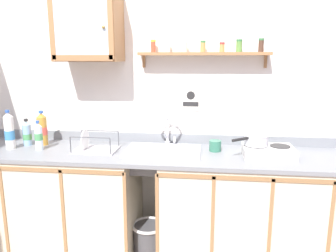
{
  "coord_description": "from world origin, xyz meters",
  "views": [
    {
      "loc": [
        0.36,
        -2.15,
        1.67
      ],
      "look_at": [
        0.06,
        0.4,
        1.14
      ],
      "focal_mm": 34.52,
      "sensor_mm": 36.0,
      "label": 1
    }
  ],
  "objects_px": {
    "bottle_opaque_white_1": "(9,132)",
    "mug": "(215,146)",
    "bottle_juice_amber_0": "(42,129)",
    "trash_bin": "(149,242)",
    "hot_plate_stove": "(268,151)",
    "bottle_water_blue_3": "(27,134)",
    "warning_sign": "(191,99)",
    "wall_cabinet": "(88,26)",
    "sink": "(163,155)",
    "dish_rack": "(94,148)",
    "bottle_water_clear_2": "(39,137)",
    "saucepan": "(256,139)"
  },
  "relations": [
    {
      "from": "bottle_opaque_white_1",
      "to": "mug",
      "type": "relative_size",
      "value": 2.49
    },
    {
      "from": "saucepan",
      "to": "bottle_water_blue_3",
      "type": "distance_m",
      "value": 1.88
    },
    {
      "from": "wall_cabinet",
      "to": "mug",
      "type": "bearing_deg",
      "value": -3.78
    },
    {
      "from": "sink",
      "to": "dish_rack",
      "type": "bearing_deg",
      "value": -174.23
    },
    {
      "from": "bottle_opaque_white_1",
      "to": "mug",
      "type": "height_order",
      "value": "bottle_opaque_white_1"
    },
    {
      "from": "bottle_juice_amber_0",
      "to": "bottle_opaque_white_1",
      "type": "distance_m",
      "value": 0.25
    },
    {
      "from": "warning_sign",
      "to": "bottle_water_blue_3",
      "type": "bearing_deg",
      "value": -170.21
    },
    {
      "from": "bottle_water_blue_3",
      "to": "mug",
      "type": "height_order",
      "value": "bottle_water_blue_3"
    },
    {
      "from": "saucepan",
      "to": "trash_bin",
      "type": "xyz_separation_m",
      "value": [
        -0.83,
        -0.04,
        -0.89
      ]
    },
    {
      "from": "sink",
      "to": "bottle_opaque_white_1",
      "type": "distance_m",
      "value": 1.26
    },
    {
      "from": "saucepan",
      "to": "warning_sign",
      "type": "xyz_separation_m",
      "value": [
        -0.51,
        0.31,
        0.26
      ]
    },
    {
      "from": "bottle_opaque_white_1",
      "to": "mug",
      "type": "bearing_deg",
      "value": 4.54
    },
    {
      "from": "saucepan",
      "to": "wall_cabinet",
      "type": "bearing_deg",
      "value": 173.49
    },
    {
      "from": "bottle_water_blue_3",
      "to": "mug",
      "type": "xyz_separation_m",
      "value": [
        1.58,
        0.01,
        -0.06
      ]
    },
    {
      "from": "hot_plate_stove",
      "to": "wall_cabinet",
      "type": "bearing_deg",
      "value": 173.19
    },
    {
      "from": "saucepan",
      "to": "bottle_juice_amber_0",
      "type": "bearing_deg",
      "value": 176.72
    },
    {
      "from": "hot_plate_stove",
      "to": "bottle_juice_amber_0",
      "type": "bearing_deg",
      "value": 176.32
    },
    {
      "from": "sink",
      "to": "wall_cabinet",
      "type": "relative_size",
      "value": 1.06
    },
    {
      "from": "sink",
      "to": "dish_rack",
      "type": "distance_m",
      "value": 0.56
    },
    {
      "from": "bottle_opaque_white_1",
      "to": "trash_bin",
      "type": "relative_size",
      "value": 0.92
    },
    {
      "from": "sink",
      "to": "wall_cabinet",
      "type": "bearing_deg",
      "value": 169.26
    },
    {
      "from": "wall_cabinet",
      "to": "trash_bin",
      "type": "distance_m",
      "value": 1.83
    },
    {
      "from": "bottle_juice_amber_0",
      "to": "bottle_opaque_white_1",
      "type": "xyz_separation_m",
      "value": [
        -0.2,
        -0.15,
        0.01
      ]
    },
    {
      "from": "bottle_juice_amber_0",
      "to": "trash_bin",
      "type": "distance_m",
      "value": 1.3
    },
    {
      "from": "warning_sign",
      "to": "wall_cabinet",
      "type": "bearing_deg",
      "value": -169.29
    },
    {
      "from": "hot_plate_stove",
      "to": "bottle_opaque_white_1",
      "type": "bearing_deg",
      "value": -179.17
    },
    {
      "from": "saucepan",
      "to": "bottle_water_clear_2",
      "type": "height_order",
      "value": "bottle_water_clear_2"
    },
    {
      "from": "bottle_water_clear_2",
      "to": "bottle_water_blue_3",
      "type": "distance_m",
      "value": 0.21
    },
    {
      "from": "sink",
      "to": "bottle_water_clear_2",
      "type": "relative_size",
      "value": 2.46
    },
    {
      "from": "sink",
      "to": "hot_plate_stove",
      "type": "xyz_separation_m",
      "value": [
        0.8,
        -0.05,
        0.07
      ]
    },
    {
      "from": "dish_rack",
      "to": "bottle_water_clear_2",
      "type": "bearing_deg",
      "value": -175.53
    },
    {
      "from": "bottle_juice_amber_0",
      "to": "bottle_water_blue_3",
      "type": "relative_size",
      "value": 1.29
    },
    {
      "from": "sink",
      "to": "dish_rack",
      "type": "relative_size",
      "value": 1.74
    },
    {
      "from": "bottle_water_clear_2",
      "to": "warning_sign",
      "type": "distance_m",
      "value": 1.28
    },
    {
      "from": "saucepan",
      "to": "wall_cabinet",
      "type": "distance_m",
      "value": 1.59
    },
    {
      "from": "dish_rack",
      "to": "wall_cabinet",
      "type": "distance_m",
      "value": 0.97
    },
    {
      "from": "bottle_water_clear_2",
      "to": "dish_rack",
      "type": "height_order",
      "value": "bottle_water_clear_2"
    },
    {
      "from": "sink",
      "to": "warning_sign",
      "type": "relative_size",
      "value": 2.81
    },
    {
      "from": "wall_cabinet",
      "to": "bottle_juice_amber_0",
      "type": "bearing_deg",
      "value": -173.28
    },
    {
      "from": "dish_rack",
      "to": "warning_sign",
      "type": "bearing_deg",
      "value": 23.46
    },
    {
      "from": "hot_plate_stove",
      "to": "mug",
      "type": "bearing_deg",
      "value": 165.49
    },
    {
      "from": "bottle_water_blue_3",
      "to": "hot_plate_stove",
      "type": "bearing_deg",
      "value": -2.56
    },
    {
      "from": "bottle_water_blue_3",
      "to": "bottle_water_clear_2",
      "type": "bearing_deg",
      "value": -36.17
    },
    {
      "from": "bottle_water_blue_3",
      "to": "trash_bin",
      "type": "bearing_deg",
      "value": -6.21
    },
    {
      "from": "bottle_juice_amber_0",
      "to": "warning_sign",
      "type": "distance_m",
      "value": 1.29
    },
    {
      "from": "bottle_juice_amber_0",
      "to": "dish_rack",
      "type": "distance_m",
      "value": 0.52
    },
    {
      "from": "bottle_juice_amber_0",
      "to": "trash_bin",
      "type": "height_order",
      "value": "bottle_juice_amber_0"
    },
    {
      "from": "dish_rack",
      "to": "trash_bin",
      "type": "height_order",
      "value": "dish_rack"
    },
    {
      "from": "bottle_water_blue_3",
      "to": "mug",
      "type": "distance_m",
      "value": 1.58
    },
    {
      "from": "bottle_water_clear_2",
      "to": "mug",
      "type": "xyz_separation_m",
      "value": [
        1.41,
        0.14,
        -0.07
      ]
    }
  ]
}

